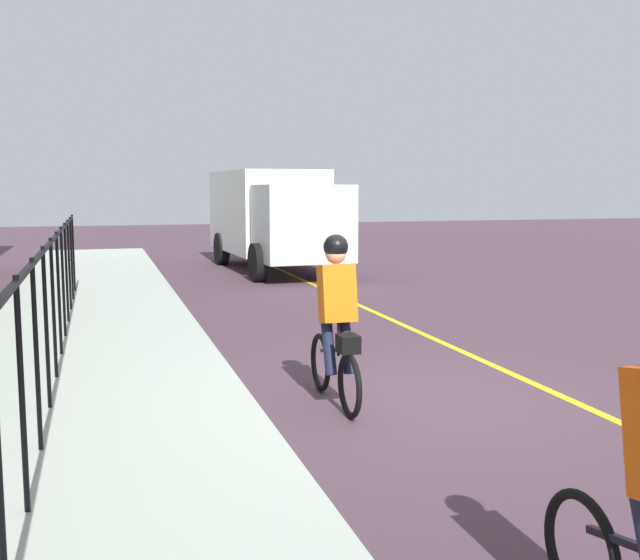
{
  "coord_description": "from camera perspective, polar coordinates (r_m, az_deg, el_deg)",
  "views": [
    {
      "loc": [
        -7.21,
        3.27,
        2.31
      ],
      "look_at": [
        2.84,
        0.28,
        1.0
      ],
      "focal_mm": 41.69,
      "sensor_mm": 36.0,
      "label": 1
    }
  ],
  "objects": [
    {
      "name": "iron_fence",
      "position": [
        8.3,
        -20.09,
        -0.56
      ],
      "size": [
        16.16,
        0.04,
        1.6
      ],
      "color": "black",
      "rests_on": "sidewalk"
    },
    {
      "name": "cyclist_lead",
      "position": [
        7.83,
        1.27,
        -3.18
      ],
      "size": [
        1.71,
        0.36,
        1.83
      ],
      "rotation": [
        0.0,
        0.0,
        -0.01
      ],
      "color": "black",
      "rests_on": "ground"
    },
    {
      "name": "lane_line_centre",
      "position": [
        9.01,
        17.02,
        -8.04
      ],
      "size": [
        36.0,
        0.12,
        0.01
      ],
      "primitive_type": "cube",
      "color": "yellow",
      "rests_on": "ground"
    },
    {
      "name": "sidewalk",
      "position": [
        7.55,
        -17.07,
        -10.42
      ],
      "size": [
        40.0,
        3.2,
        0.15
      ],
      "primitive_type": "cube",
      "color": "#A9B4A9",
      "rests_on": "ground"
    },
    {
      "name": "box_truck_background",
      "position": [
        20.92,
        -3.56,
        5.02
      ],
      "size": [
        6.81,
        2.79,
        2.78
      ],
      "rotation": [
        0.0,
        0.0,
        3.19
      ],
      "color": "silver",
      "rests_on": "ground"
    },
    {
      "name": "ground_plane",
      "position": [
        8.25,
        7.6,
        -9.2
      ],
      "size": [
        80.0,
        80.0,
        0.0
      ],
      "primitive_type": "plane",
      "color": "#4A3441"
    }
  ]
}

